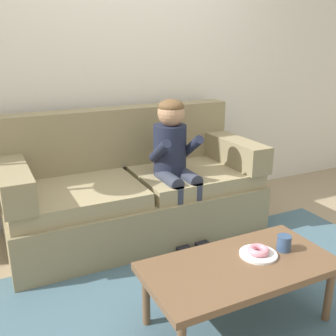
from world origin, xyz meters
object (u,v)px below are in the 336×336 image
coffee_table (240,270)px  mug (284,243)px  donut (259,250)px  couch (133,191)px  person_child (174,156)px

coffee_table → mug: 0.32m
donut → mug: (0.17, -0.02, 0.01)m
mug → donut: bearing=174.4°
couch → person_child: size_ratio=1.81×
coffee_table → person_child: size_ratio=0.95×
mug → person_child: bearing=97.3°
coffee_table → donut: (0.14, 0.03, 0.07)m
coffee_table → donut: 0.16m
couch → mug: couch is taller
coffee_table → donut: bearing=10.9°
person_child → mug: (0.14, -1.10, -0.24)m
couch → mug: size_ratio=22.19×
person_child → donut: 1.12m
donut → mug: mug is taller
coffee_table → person_child: bearing=81.5°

